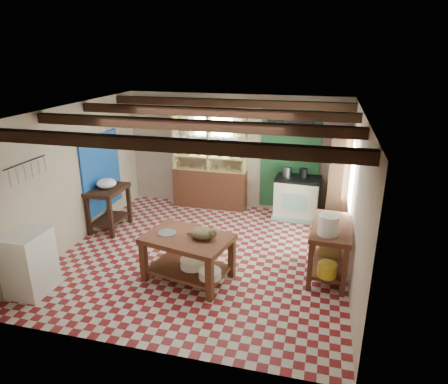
% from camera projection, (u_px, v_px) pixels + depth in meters
% --- Properties ---
extents(floor, '(5.00, 5.00, 0.02)m').
position_uv_depth(floor, '(204.00, 255.00, 7.24)').
color(floor, maroon).
rests_on(floor, ground).
extents(ceiling, '(5.00, 5.00, 0.02)m').
position_uv_depth(ceiling, '(201.00, 110.00, 6.35)').
color(ceiling, '#444448').
rests_on(ceiling, wall_back).
extents(wall_back, '(5.00, 0.04, 2.60)m').
position_uv_depth(wall_back, '(235.00, 152.00, 9.07)').
color(wall_back, beige).
rests_on(wall_back, floor).
extents(wall_front, '(5.00, 0.04, 2.60)m').
position_uv_depth(wall_front, '(138.00, 258.00, 4.52)').
color(wall_front, beige).
rests_on(wall_front, floor).
extents(wall_left, '(0.04, 5.00, 2.60)m').
position_uv_depth(wall_left, '(74.00, 176.00, 7.38)').
color(wall_left, beige).
rests_on(wall_left, floor).
extents(wall_right, '(0.04, 5.00, 2.60)m').
position_uv_depth(wall_right, '(356.00, 200.00, 6.22)').
color(wall_right, beige).
rests_on(wall_right, floor).
extents(ceiling_beams, '(5.00, 3.80, 0.15)m').
position_uv_depth(ceiling_beams, '(201.00, 118.00, 6.39)').
color(ceiling_beams, '#341D12').
rests_on(ceiling_beams, ceiling).
extents(blue_wall_patch, '(0.04, 1.40, 1.60)m').
position_uv_depth(blue_wall_patch, '(102.00, 173.00, 8.26)').
color(blue_wall_patch, blue).
rests_on(blue_wall_patch, wall_left).
extents(green_wall_patch, '(1.30, 0.04, 2.30)m').
position_uv_depth(green_wall_patch, '(290.00, 158.00, 8.77)').
color(green_wall_patch, '#20512D').
rests_on(green_wall_patch, wall_back).
extents(window_back, '(0.90, 0.02, 0.80)m').
position_uv_depth(window_back, '(214.00, 134.00, 9.04)').
color(window_back, silver).
rests_on(window_back, wall_back).
extents(window_right, '(0.02, 1.30, 1.20)m').
position_uv_depth(window_right, '(352.00, 175.00, 7.10)').
color(window_right, silver).
rests_on(window_right, wall_right).
extents(utensil_rail, '(0.06, 0.90, 0.28)m').
position_uv_depth(utensil_rail, '(27.00, 170.00, 6.10)').
color(utensil_rail, black).
rests_on(utensil_rail, wall_left).
extents(pot_rack, '(0.86, 0.12, 0.36)m').
position_uv_depth(pot_rack, '(291.00, 119.00, 8.08)').
color(pot_rack, black).
rests_on(pot_rack, ceiling).
extents(shelving_unit, '(1.70, 0.34, 2.20)m').
position_uv_depth(shelving_unit, '(210.00, 161.00, 9.10)').
color(shelving_unit, tan).
rests_on(shelving_unit, floor).
extents(tall_rack, '(0.40, 0.86, 2.00)m').
position_uv_depth(tall_rack, '(338.00, 182.00, 8.01)').
color(tall_rack, '#341D12').
rests_on(tall_rack, floor).
extents(work_table, '(1.49, 1.16, 0.75)m').
position_uv_depth(work_table, '(188.00, 258.00, 6.38)').
color(work_table, brown).
rests_on(work_table, floor).
extents(stove, '(0.98, 0.69, 0.93)m').
position_uv_depth(stove, '(297.00, 198.00, 8.70)').
color(stove, white).
rests_on(stove, floor).
extents(prep_table, '(0.61, 0.89, 0.90)m').
position_uv_depth(prep_table, '(109.00, 209.00, 8.14)').
color(prep_table, '#341D12').
rests_on(prep_table, floor).
extents(white_cabinet, '(0.55, 0.66, 0.98)m').
position_uv_depth(white_cabinet, '(29.00, 263.00, 6.01)').
color(white_cabinet, white).
rests_on(white_cabinet, floor).
extents(right_counter, '(0.69, 1.28, 0.89)m').
position_uv_depth(right_counter, '(330.00, 250.00, 6.47)').
color(right_counter, brown).
rests_on(right_counter, floor).
extents(cat, '(0.41, 0.32, 0.18)m').
position_uv_depth(cat, '(203.00, 233.00, 6.15)').
color(cat, olive).
rests_on(cat, work_table).
extents(steel_tray, '(0.36, 0.36, 0.02)m').
position_uv_depth(steel_tray, '(167.00, 233.00, 6.35)').
color(steel_tray, '#9C9CA3').
rests_on(steel_tray, work_table).
extents(basin_large, '(0.49, 0.49, 0.14)m').
position_uv_depth(basin_large, '(193.00, 263.00, 6.43)').
color(basin_large, white).
rests_on(basin_large, work_table).
extents(basin_small, '(0.42, 0.42, 0.12)m').
position_uv_depth(basin_small, '(210.00, 274.00, 6.14)').
color(basin_small, white).
rests_on(basin_small, work_table).
extents(kettle_left, '(0.19, 0.19, 0.20)m').
position_uv_depth(kettle_left, '(287.00, 172.00, 8.58)').
color(kettle_left, '#9C9CA3').
rests_on(kettle_left, stove).
extents(kettle_right, '(0.18, 0.18, 0.21)m').
position_uv_depth(kettle_right, '(303.00, 173.00, 8.48)').
color(kettle_right, black).
rests_on(kettle_right, stove).
extents(enamel_bowl, '(0.39, 0.39, 0.19)m').
position_uv_depth(enamel_bowl, '(106.00, 183.00, 7.96)').
color(enamel_bowl, white).
rests_on(enamel_bowl, prep_table).
extents(white_bucket, '(0.33, 0.33, 0.31)m').
position_uv_depth(white_bucket, '(328.00, 225.00, 5.97)').
color(white_bucket, white).
rests_on(white_bucket, right_counter).
extents(wicker_basket, '(0.38, 0.31, 0.25)m').
position_uv_depth(wicker_basket, '(330.00, 247.00, 6.77)').
color(wicker_basket, '#A68243').
rests_on(wicker_basket, right_counter).
extents(yellow_tub, '(0.31, 0.31, 0.21)m').
position_uv_depth(yellow_tub, '(327.00, 270.00, 6.10)').
color(yellow_tub, gold).
rests_on(yellow_tub, right_counter).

